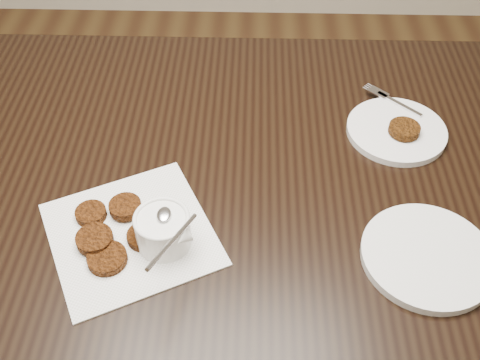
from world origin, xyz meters
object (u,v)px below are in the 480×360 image
table (222,270)px  plate_with_patty (397,128)px  sauce_ramekin (161,217)px  plate_empty (427,256)px  napkin (131,234)px

table → plate_with_patty: bearing=13.1°
table → sauce_ramekin: 0.50m
table → plate_with_patty: size_ratio=6.67×
plate_with_patty → plate_empty: plate_with_patty is taller
napkin → plate_empty: (0.50, -0.04, 0.01)m
table → sauce_ramekin: size_ratio=10.43×
napkin → plate_empty: 0.50m
sauce_ramekin → plate_empty: bearing=-2.7°
plate_with_patty → plate_empty: (0.00, -0.31, -0.01)m
table → plate_empty: 0.57m
sauce_ramekin → plate_with_patty: size_ratio=0.64×
plate_empty → table: bearing=147.3°
napkin → sauce_ramekin: bearing=-14.8°
sauce_ramekin → plate_empty: (0.44, -0.02, -0.06)m
napkin → table: bearing=54.5°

